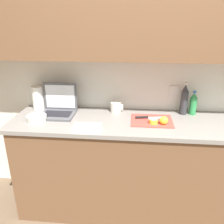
# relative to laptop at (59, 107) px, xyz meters

# --- Properties ---
(ground_plane) EXTENTS (12.00, 12.00, 0.00)m
(ground_plane) POSITION_rel_laptop_xyz_m (0.82, -0.10, -0.99)
(ground_plane) COLOR brown
(ground_plane) RESTS_ON ground
(wall_back) EXTENTS (5.20, 0.38, 2.60)m
(wall_back) POSITION_rel_laptop_xyz_m (0.82, 0.13, 0.57)
(wall_back) COLOR white
(wall_back) RESTS_ON ground_plane
(counter_unit) EXTENTS (2.39, 0.60, 0.92)m
(counter_unit) POSITION_rel_laptop_xyz_m (0.84, -0.10, -0.52)
(counter_unit) COLOR brown
(counter_unit) RESTS_ON ground_plane
(laptop) EXTENTS (0.31, 0.26, 0.28)m
(laptop) POSITION_rel_laptop_xyz_m (0.00, 0.00, 0.00)
(laptop) COLOR #515156
(laptop) RESTS_ON counter_unit
(cutting_board) EXTENTS (0.35, 0.28, 0.01)m
(cutting_board) POSITION_rel_laptop_xyz_m (0.84, -0.09, -0.06)
(cutting_board) COLOR #D1473D
(cutting_board) RESTS_ON counter_unit
(knife) EXTENTS (0.26, 0.08, 0.02)m
(knife) POSITION_rel_laptop_xyz_m (0.78, -0.05, -0.05)
(knife) COLOR silver
(knife) RESTS_ON cutting_board
(lemon_half_cut) EXTENTS (0.07, 0.07, 0.04)m
(lemon_half_cut) POSITION_rel_laptop_xyz_m (0.85, -0.15, -0.04)
(lemon_half_cut) COLOR yellow
(lemon_half_cut) RESTS_ON cutting_board
(lemon_whole_beside) EXTENTS (0.07, 0.07, 0.07)m
(lemon_whole_beside) POSITION_rel_laptop_xyz_m (0.93, -0.16, -0.02)
(lemon_whole_beside) COLOR yellow
(lemon_whole_beside) RESTS_ON cutting_board
(bottle_green_soda) EXTENTS (0.06, 0.06, 0.22)m
(bottle_green_soda) POSITION_rel_laptop_xyz_m (1.22, 0.11, 0.04)
(bottle_green_soda) COLOR #2D934C
(bottle_green_soda) RESTS_ON counter_unit
(bottle_oil_tall) EXTENTS (0.07, 0.07, 0.30)m
(bottle_oil_tall) POSITION_rel_laptop_xyz_m (1.13, 0.11, 0.07)
(bottle_oil_tall) COLOR #333338
(bottle_oil_tall) RESTS_ON counter_unit
(measuring_cup) EXTENTS (0.12, 0.10, 0.10)m
(measuring_cup) POSITION_rel_laptop_xyz_m (0.52, 0.10, -0.02)
(measuring_cup) COLOR silver
(measuring_cup) RESTS_ON counter_unit
(bowl_white) EXTENTS (0.17, 0.17, 0.05)m
(bowl_white) POSITION_rel_laptop_xyz_m (-0.14, -0.17, -0.04)
(bowl_white) COLOR beige
(bowl_white) RESTS_ON counter_unit
(paper_towel_roll) EXTENTS (0.12, 0.12, 0.23)m
(paper_towel_roll) POSITION_rel_laptop_xyz_m (-0.23, 0.11, 0.05)
(paper_towel_roll) COLOR white
(paper_towel_roll) RESTS_ON counter_unit
(dish_towel) EXTENTS (0.23, 0.17, 0.02)m
(dish_towel) POSITION_rel_laptop_xyz_m (0.32, -0.30, -0.05)
(dish_towel) COLOR silver
(dish_towel) RESTS_ON counter_unit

